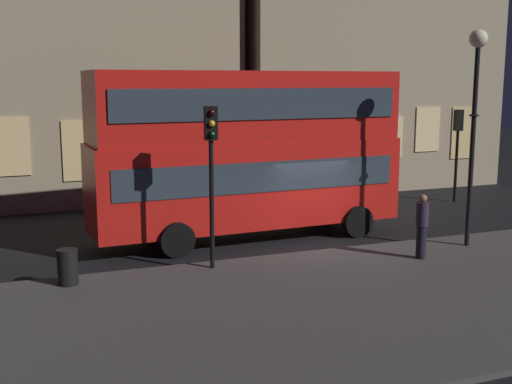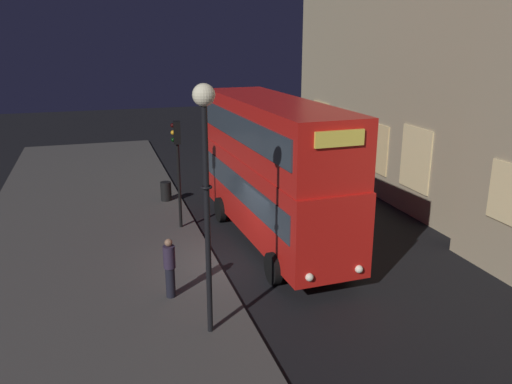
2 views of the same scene
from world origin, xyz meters
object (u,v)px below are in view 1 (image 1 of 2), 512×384
Objects in this scene: traffic_light_near_kerb at (211,153)px; traffic_light_far_side at (457,136)px; double_decker_bus at (247,147)px; litter_bin at (68,267)px; street_lamp at (476,89)px; pedestrian at (422,225)px.

traffic_light_far_side is at bearing 32.70° from traffic_light_near_kerb.
double_decker_bus reaches higher than traffic_light_far_side.
traffic_light_near_kerb reaches higher than traffic_light_far_side.
street_lamp is at bearing -2.25° from litter_bin.
traffic_light_near_kerb reaches higher than litter_bin.
traffic_light_near_kerb is 0.67× the size of street_lamp.
litter_bin is (-5.75, -3.16, -2.37)m from double_decker_bus.
pedestrian is 2.07× the size of litter_bin.
traffic_light_far_side is at bearing 20.49° from litter_bin.
pedestrian reaches higher than litter_bin.
traffic_light_far_side is 0.61× the size of street_lamp.
traffic_light_far_side is at bearing 13.02° from double_decker_bus.
street_lamp is at bearing -35.12° from double_decker_bus.
traffic_light_far_side is 4.38× the size of litter_bin.
double_decker_bus is 1.59× the size of street_lamp.
pedestrian is at bearing -4.98° from traffic_light_near_kerb.
street_lamp is 4.29m from pedestrian.
traffic_light_far_side is at bearing 54.42° from street_lamp.
traffic_light_near_kerb is (-2.12, -3.10, 0.20)m from double_decker_bus.
traffic_light_far_side is at bearing 0.16° from pedestrian.
traffic_light_near_kerb reaches higher than pedestrian.
pedestrian is (5.59, -1.20, -2.07)m from traffic_light_near_kerb.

